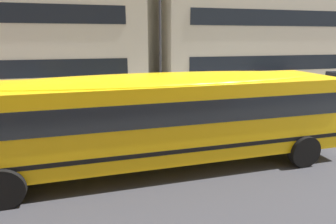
{
  "coord_description": "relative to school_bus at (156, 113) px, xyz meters",
  "views": [
    {
      "loc": [
        -2.9,
        -8.86,
        3.75
      ],
      "look_at": [
        -0.89,
        -0.69,
        1.46
      ],
      "focal_mm": 29.27,
      "sensor_mm": 36.0,
      "label": 1
    }
  ],
  "objects": [
    {
      "name": "school_bus",
      "position": [
        0.0,
        0.0,
        0.0
      ],
      "size": [
        12.41,
        2.94,
        2.76
      ],
      "rotation": [
        0.0,
        0.0,
        3.16
      ],
      "color": "yellow",
      "rests_on": "ground_plane"
    },
    {
      "name": "lane_centreline",
      "position": [
        1.43,
        1.38,
        -1.64
      ],
      "size": [
        110.0,
        0.16,
        0.01
      ],
      "primitive_type": "cube",
      "color": "silver",
      "rests_on": "ground_plane"
    },
    {
      "name": "ground_plane",
      "position": [
        1.43,
        1.38,
        -1.64
      ],
      "size": [
        400.0,
        400.0,
        0.0
      ],
      "primitive_type": "plane",
      "color": "#38383D"
    },
    {
      "name": "street_lamp",
      "position": [
        2.0,
        8.53,
        2.67
      ],
      "size": [
        0.44,
        0.44,
        6.8
      ],
      "color": "#38383D",
      "rests_on": "ground_plane"
    },
    {
      "name": "sidewalk_far",
      "position": [
        1.43,
        9.23,
        -1.64
      ],
      "size": [
        120.0,
        3.0,
        0.01
      ],
      "primitive_type": "cube",
      "color": "gray",
      "rests_on": "ground_plane"
    }
  ]
}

